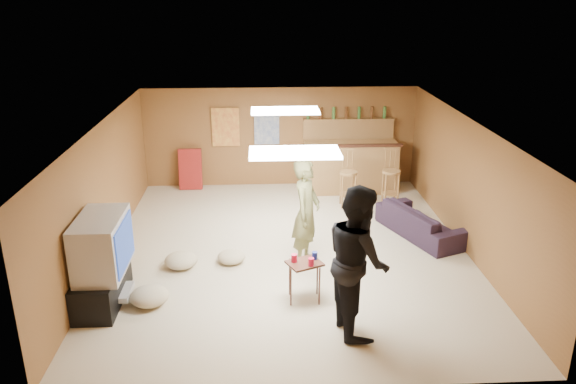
{
  "coord_description": "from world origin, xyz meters",
  "views": [
    {
      "loc": [
        -0.46,
        -8.61,
        4.21
      ],
      "look_at": [
        0.0,
        0.2,
        1.0
      ],
      "focal_mm": 35.0,
      "sensor_mm": 36.0,
      "label": 1
    }
  ],
  "objects_px": {
    "tv_body": "(102,244)",
    "tray_table": "(304,281)",
    "person_olive": "(306,213)",
    "person_black": "(358,260)",
    "bar_counter": "(350,167)",
    "sofa": "(421,221)"
  },
  "relations": [
    {
      "from": "bar_counter",
      "to": "sofa",
      "type": "bearing_deg",
      "value": -69.38
    },
    {
      "from": "person_olive",
      "to": "person_black",
      "type": "height_order",
      "value": "person_black"
    },
    {
      "from": "sofa",
      "to": "tray_table",
      "type": "relative_size",
      "value": 3.09
    },
    {
      "from": "sofa",
      "to": "person_olive",
      "type": "bearing_deg",
      "value": 91.95
    },
    {
      "from": "bar_counter",
      "to": "person_black",
      "type": "relative_size",
      "value": 1.01
    },
    {
      "from": "person_black",
      "to": "sofa",
      "type": "relative_size",
      "value": 1.08
    },
    {
      "from": "tv_body",
      "to": "sofa",
      "type": "distance_m",
      "value": 5.49
    },
    {
      "from": "sofa",
      "to": "tray_table",
      "type": "xyz_separation_m",
      "value": [
        -2.27,
        -2.12,
        0.03
      ]
    },
    {
      "from": "tray_table",
      "to": "bar_counter",
      "type": "bearing_deg",
      "value": 73.3
    },
    {
      "from": "person_olive",
      "to": "tray_table",
      "type": "bearing_deg",
      "value": -162.99
    },
    {
      "from": "bar_counter",
      "to": "person_black",
      "type": "distance_m",
      "value": 5.33
    },
    {
      "from": "bar_counter",
      "to": "tv_body",
      "type": "bearing_deg",
      "value": -133.0
    },
    {
      "from": "person_olive",
      "to": "person_black",
      "type": "distance_m",
      "value": 1.95
    },
    {
      "from": "person_black",
      "to": "sofa",
      "type": "bearing_deg",
      "value": -38.67
    },
    {
      "from": "tv_body",
      "to": "tray_table",
      "type": "distance_m",
      "value": 2.86
    },
    {
      "from": "sofa",
      "to": "person_black",
      "type": "bearing_deg",
      "value": 127.56
    },
    {
      "from": "person_olive",
      "to": "bar_counter",
      "type": "bearing_deg",
      "value": 2.5
    },
    {
      "from": "sofa",
      "to": "tray_table",
      "type": "distance_m",
      "value": 3.1
    },
    {
      "from": "sofa",
      "to": "bar_counter",
      "type": "bearing_deg",
      "value": -1.69
    },
    {
      "from": "bar_counter",
      "to": "sofa",
      "type": "relative_size",
      "value": 1.09
    },
    {
      "from": "tv_body",
      "to": "sofa",
      "type": "bearing_deg",
      "value": 21.96
    },
    {
      "from": "person_olive",
      "to": "sofa",
      "type": "xyz_separation_m",
      "value": [
        2.15,
        0.97,
        -0.61
      ]
    }
  ]
}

